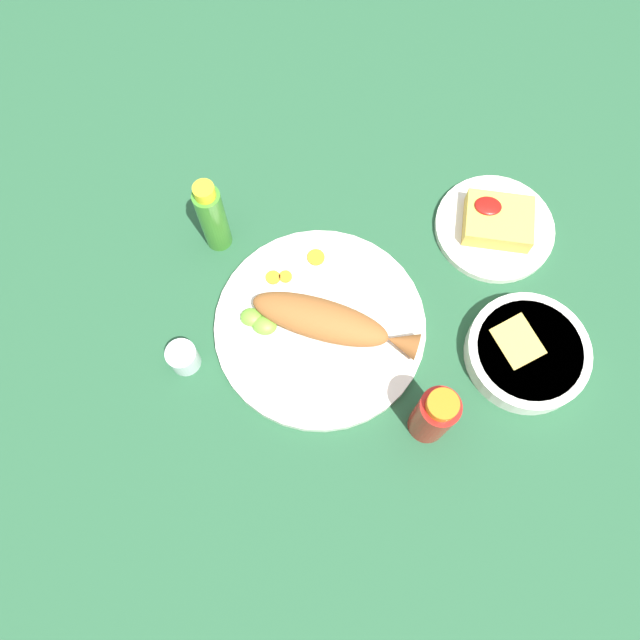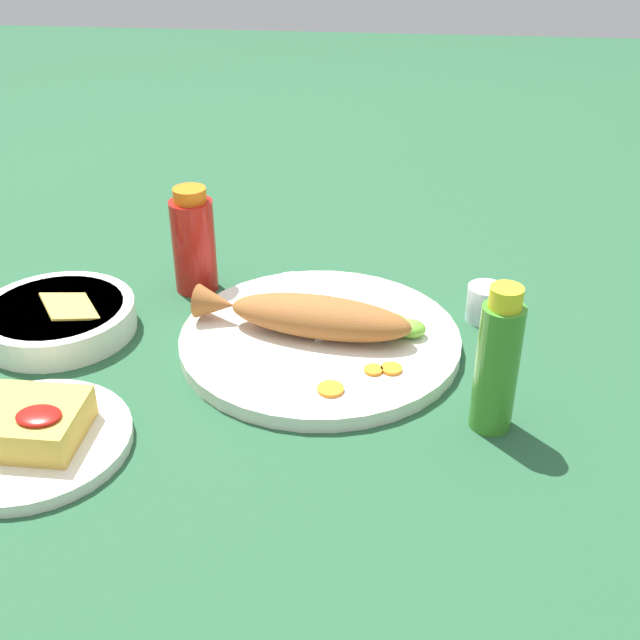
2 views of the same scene
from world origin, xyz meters
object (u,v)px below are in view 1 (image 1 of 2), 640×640
Objects in this scene: hot_sauce_bottle_green at (212,217)px; hot_sauce_bottle_red at (434,415)px; fried_fish at (329,322)px; fork_near at (334,375)px; main_plate at (320,326)px; salt_cup at (184,358)px; fork_far at (305,376)px; guacamole_bowl at (527,350)px; side_plate_fries at (494,228)px.

hot_sauce_bottle_red is at bearing 144.88° from hot_sauce_bottle_green.
fried_fish reaches higher than fork_near.
main_plate is 0.25m from hot_sauce_bottle_green.
salt_cup is (0.01, 0.23, -0.06)m from hot_sauce_bottle_green.
fork_far is 3.12× the size of salt_cup.
fork_near is 0.92× the size of guacamole_bowl.
fork_near reaches higher than side_plate_fries.
fork_near is 0.39m from side_plate_fries.
side_plate_fries is (-0.29, -0.32, -0.01)m from fork_far.
main_plate is at bearing -176.56° from fork_near.
fork_far is 0.30m from hot_sauce_bottle_green.
salt_cup reaches higher than main_plate.
side_plate_fries is at bearing 98.69° from fork_far.
salt_cup is (0.24, 0.01, 0.00)m from fork_near.
hot_sauce_bottle_red is (-0.15, 0.05, 0.05)m from fork_near.
hot_sauce_bottle_red reaches higher than side_plate_fries.
fried_fish is at bearing -37.40° from hot_sauce_bottle_red.
hot_sauce_bottle_red is 3.05× the size of salt_cup.
main_plate is 1.94× the size of fork_near.
fried_fish is at bearing 41.23° from side_plate_fries.
guacamole_bowl is at bearing -136.79° from hot_sauce_bottle_red.
hot_sauce_bottle_red is (-0.17, 0.13, 0.03)m from fried_fish.
fried_fish is 0.22m from hot_sauce_bottle_red.
fork_near is 0.31m from guacamole_bowl.
main_plate is at bearing 0.55° from guacamole_bowl.
fork_near is at bearing -19.15° from hot_sauce_bottle_red.
hot_sauce_bottle_green is (0.39, -0.27, 0.01)m from hot_sauce_bottle_red.
hot_sauce_bottle_green reaches higher than main_plate.
fork_near is at bearing 51.97° from side_plate_fries.
fried_fish reaches higher than main_plate.
guacamole_bowl is at bearing 105.05° from side_plate_fries.
fork_far reaches higher than side_plate_fries.
hot_sauce_bottle_red reaches higher than fork_near.
fork_near is at bearing 61.88° from fork_far.
hot_sauce_bottle_red reaches higher than guacamole_bowl.
side_plate_fries is (-0.26, -0.23, -0.04)m from fried_fish.
fried_fish is 0.26m from hot_sauce_bottle_green.
hot_sauce_bottle_red reaches higher than fork_far.
hot_sauce_bottle_red is 0.89× the size of hot_sauce_bottle_green.
main_plate is 2.33× the size of hot_sauce_bottle_red.
fork_far reaches higher than main_plate.
side_plate_fries is at bearing -146.77° from salt_cup.
hot_sauce_bottle_green is at bearing 10.70° from side_plate_fries.
hot_sauce_bottle_green is at bearing -34.64° from main_plate.
main_plate is 0.24m from hot_sauce_bottle_red.
salt_cup reaches higher than fork_far.
guacamole_bowl reaches higher than main_plate.
hot_sauce_bottle_green is at bearing -92.23° from salt_cup.
side_plate_fries is 1.06× the size of guacamole_bowl.
fried_fish reaches higher than side_plate_fries.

